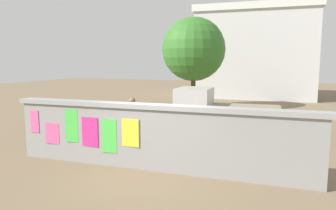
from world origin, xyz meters
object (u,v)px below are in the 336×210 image
Objects in this scene: motorcycle at (124,116)px; bicycle_near at (90,133)px; person_walking at (132,116)px; person_bystander at (249,132)px; tree_roadside at (194,49)px; auto_rickshaw_truck at (221,115)px.

bicycle_near reaches higher than motorcycle.
motorcycle is 1.17× the size of person_walking.
motorcycle is 1.17× the size of person_bystander.
motorcycle is at bearing 122.30° from person_walking.
bicycle_near is (0.26, -3.05, -0.10)m from motorcycle.
motorcycle is 3.23m from person_walking.
bicycle_near is 9.77m from tree_roadside.
bicycle_near is (-4.14, -2.02, -0.54)m from auto_rickshaw_truck.
bicycle_near is at bearing -165.90° from person_walking.
auto_rickshaw_truck is 4.55m from motorcycle.
person_walking is at bearing 162.77° from person_bystander.
person_bystander is 11.14m from tree_roadside.
motorcycle is 1.13× the size of bicycle_near.
auto_rickshaw_truck is at bearing -13.18° from motorcycle.
bicycle_near is 0.31× the size of tree_roadside.
auto_rickshaw_truck is 4.64m from bicycle_near.
tree_roadside is (-2.93, 7.15, 2.59)m from auto_rickshaw_truck.
auto_rickshaw_truck is at bearing 113.02° from person_bystander.
auto_rickshaw_truck is 8.15m from tree_roadside.
person_walking reaches higher than motorcycle.
person_walking is 4.11m from person_bystander.
person_bystander is at bearing -17.23° from person_walking.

